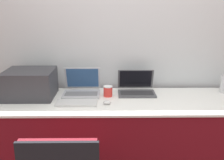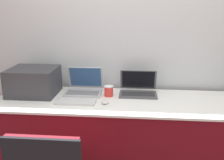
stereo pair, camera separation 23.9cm
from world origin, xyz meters
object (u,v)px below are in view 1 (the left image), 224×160
Objects in this scene: laptop_left at (82,88)px; mouse at (107,102)px; external_keyboard at (76,103)px; laptop_right at (136,88)px; coffee_cup at (108,91)px; printer at (30,83)px.

laptop_left reaches higher than mouse.
external_keyboard is at bearing 177.26° from mouse.
mouse is (0.27, -0.01, 0.01)m from external_keyboard.
mouse is at bearing -50.84° from laptop_left.
laptop_left is 0.98× the size of external_keyboard.
mouse is (-0.29, -0.31, -0.03)m from laptop_right.
laptop_right is 0.30m from coffee_cup.
laptop_right is 0.99× the size of external_keyboard.
laptop_right is 3.55× the size of coffee_cup.
external_keyboard is at bearing -143.47° from coffee_cup.
coffee_cup is (0.26, -0.09, -0.00)m from laptop_left.
printer is at bearing -168.85° from laptop_left.
printer reaches higher than laptop_right.
coffee_cup reaches higher than external_keyboard.
laptop_left is 3.50× the size of coffee_cup.
laptop_right is at bearing 47.23° from mouse.
external_keyboard is (-0.02, -0.29, -0.04)m from laptop_left.
coffee_cup is 1.52× the size of mouse.
coffee_cup is (0.73, 0.01, -0.09)m from printer.
laptop_left is 0.99× the size of laptop_right.
laptop_left is at bearing 86.02° from external_keyboard.
laptop_left is 5.34× the size of mouse.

